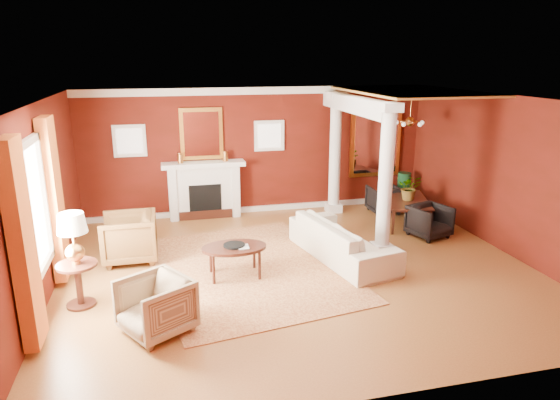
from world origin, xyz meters
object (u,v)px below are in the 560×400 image
object	(u,v)px
armchair_stripe	(155,304)
coffee_table	(234,249)
side_table	(74,245)
dining_table	(407,204)
sofa	(343,233)
armchair_leopard	(129,235)

from	to	relation	value
armchair_stripe	coffee_table	size ratio (longest dim) A/B	0.78
coffee_table	armchair_stripe	bearing A→B (deg)	-130.40
side_table	dining_table	bearing A→B (deg)	19.69
sofa	dining_table	distance (m)	2.55
armchair_stripe	side_table	world-z (taller)	side_table
sofa	dining_table	world-z (taller)	sofa
armchair_stripe	side_table	size ratio (longest dim) A/B	0.59
armchair_stripe	dining_table	size ratio (longest dim) A/B	0.52
armchair_leopard	coffee_table	distance (m)	2.07
sofa	armchair_stripe	xyz separation A→B (m)	(-3.31, -1.84, -0.06)
side_table	dining_table	distance (m)	6.89
sofa	coffee_table	xyz separation A→B (m)	(-2.03, -0.33, 0.02)
side_table	armchair_stripe	bearing A→B (deg)	-43.01
sofa	coffee_table	bearing A→B (deg)	87.53
armchair_leopard	coffee_table	world-z (taller)	armchair_leopard
dining_table	armchair_stripe	bearing A→B (deg)	139.31
coffee_table	dining_table	size ratio (longest dim) A/B	0.67
sofa	armchair_stripe	size ratio (longest dim) A/B	2.89
armchair_stripe	coffee_table	distance (m)	1.97
sofa	side_table	distance (m)	4.51
armchair_leopard	coffee_table	bearing A→B (deg)	57.49
armchair_stripe	side_table	distance (m)	1.60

